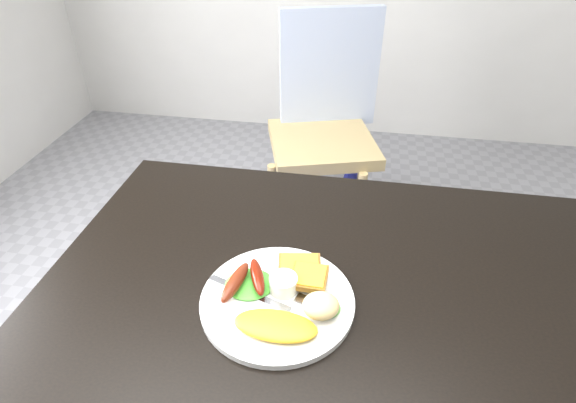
% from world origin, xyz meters
% --- Properties ---
extents(dining_table, '(1.20, 0.80, 0.04)m').
position_xyz_m(dining_table, '(0.00, 0.00, 0.73)').
color(dining_table, black).
rests_on(dining_table, ground).
extents(dining_chair, '(0.56, 0.56, 0.05)m').
position_xyz_m(dining_chair, '(-0.15, 1.15, 0.45)').
color(dining_chair, tan).
rests_on(dining_chair, ground).
extents(person, '(0.61, 0.41, 1.68)m').
position_xyz_m(person, '(-0.15, 0.67, 0.84)').
color(person, navy).
rests_on(person, ground).
extents(plate, '(0.29, 0.29, 0.01)m').
position_xyz_m(plate, '(-0.12, -0.06, 0.76)').
color(plate, white).
rests_on(plate, dining_table).
extents(lettuce_left, '(0.11, 0.10, 0.01)m').
position_xyz_m(lettuce_left, '(-0.18, -0.04, 0.77)').
color(lettuce_left, green).
rests_on(lettuce_left, plate).
extents(lettuce_right, '(0.07, 0.07, 0.01)m').
position_xyz_m(lettuce_right, '(-0.03, -0.07, 0.77)').
color(lettuce_right, '#539231').
rests_on(lettuce_right, plate).
extents(omelette, '(0.15, 0.07, 0.02)m').
position_xyz_m(omelette, '(-0.11, -0.14, 0.77)').
color(omelette, yellow).
rests_on(omelette, plate).
extents(sausage_a, '(0.05, 0.11, 0.03)m').
position_xyz_m(sausage_a, '(-0.20, -0.06, 0.78)').
color(sausage_a, maroon).
rests_on(sausage_a, lettuce_left).
extents(sausage_b, '(0.06, 0.10, 0.02)m').
position_xyz_m(sausage_b, '(-0.16, -0.03, 0.78)').
color(sausage_b, '#5F0D0C').
rests_on(sausage_b, lettuce_left).
extents(ramekin, '(0.06, 0.06, 0.03)m').
position_xyz_m(ramekin, '(-0.11, -0.04, 0.78)').
color(ramekin, white).
rests_on(ramekin, plate).
extents(toast_a, '(0.10, 0.10, 0.01)m').
position_xyz_m(toast_a, '(-0.09, 0.01, 0.77)').
color(toast_a, brown).
rests_on(toast_a, plate).
extents(toast_b, '(0.07, 0.07, 0.01)m').
position_xyz_m(toast_b, '(-0.07, -0.02, 0.78)').
color(toast_b, '#986520').
rests_on(toast_b, toast_a).
extents(potato_salad, '(0.08, 0.07, 0.04)m').
position_xyz_m(potato_salad, '(-0.04, -0.09, 0.79)').
color(potato_salad, '#EDEAA2').
rests_on(potato_salad, lettuce_right).
extents(fork, '(0.17, 0.07, 0.00)m').
position_xyz_m(fork, '(-0.17, -0.06, 0.76)').
color(fork, '#ADAFB7').
rests_on(fork, plate).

